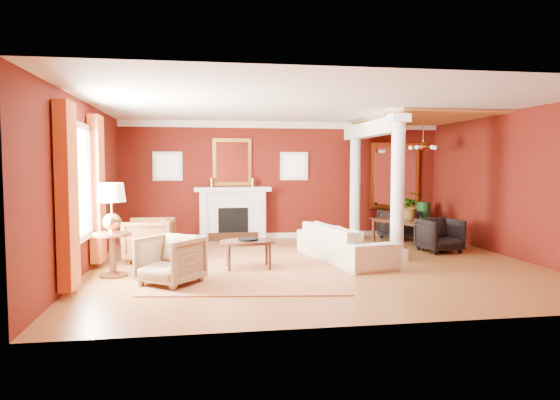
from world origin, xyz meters
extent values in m
plane|color=brown|center=(0.00, 0.00, 0.00)|extent=(8.00, 8.00, 0.00)
cube|color=#52100B|center=(0.00, 3.50, 1.45)|extent=(8.00, 0.04, 2.90)
cube|color=#52100B|center=(0.00, -3.50, 1.45)|extent=(8.00, 0.04, 2.90)
cube|color=#52100B|center=(-4.00, 0.00, 1.45)|extent=(0.04, 7.00, 2.90)
cube|color=#52100B|center=(4.00, 0.00, 1.45)|extent=(0.04, 7.00, 2.90)
cube|color=silver|center=(0.00, 0.00, 2.90)|extent=(8.00, 7.00, 0.04)
cube|color=white|center=(-1.30, 3.33, 0.60)|extent=(1.60, 0.34, 1.20)
cube|color=black|center=(-1.30, 3.16, 0.45)|extent=(0.72, 0.03, 0.70)
cube|color=black|center=(-1.30, 3.16, 0.10)|extent=(1.20, 0.05, 0.20)
cube|color=white|center=(-1.30, 3.29, 1.24)|extent=(1.85, 0.42, 0.10)
cube|color=white|center=(-2.00, 3.30, 0.60)|extent=(0.16, 0.40, 1.20)
cube|color=white|center=(-0.60, 3.30, 0.60)|extent=(0.16, 0.40, 1.20)
cube|color=gold|center=(-1.30, 3.46, 1.90)|extent=(0.95, 0.06, 1.15)
cube|color=white|center=(-1.30, 3.42, 1.90)|extent=(0.78, 0.02, 0.98)
cube|color=white|center=(-2.85, 3.47, 1.80)|extent=(0.70, 0.06, 0.70)
cube|color=white|center=(-2.85, 3.44, 1.80)|extent=(0.54, 0.02, 0.54)
cube|color=white|center=(0.25, 3.47, 1.80)|extent=(0.70, 0.06, 0.70)
cube|color=white|center=(0.25, 3.44, 1.80)|extent=(0.54, 0.02, 0.54)
cube|color=white|center=(-3.98, -0.60, 1.55)|extent=(0.03, 1.30, 1.70)
cube|color=white|center=(-3.95, -1.30, 1.55)|extent=(0.08, 0.10, 1.90)
cube|color=white|center=(-3.95, 0.10, 1.55)|extent=(0.08, 0.10, 1.90)
cube|color=#B3511E|center=(-3.88, -1.60, 1.40)|extent=(0.18, 0.55, 2.60)
cube|color=#B3511E|center=(-3.88, 0.40, 1.40)|extent=(0.18, 0.55, 2.60)
cube|color=white|center=(1.70, 0.30, 0.10)|extent=(0.34, 0.34, 0.20)
cylinder|color=white|center=(1.70, 0.30, 1.45)|extent=(0.26, 0.26, 2.50)
cube|color=white|center=(1.70, 0.30, 2.72)|extent=(0.36, 0.36, 0.16)
cube|color=white|center=(1.70, 3.00, 0.10)|extent=(0.34, 0.34, 0.20)
cylinder|color=white|center=(1.70, 3.00, 1.45)|extent=(0.26, 0.26, 2.50)
cube|color=white|center=(1.70, 3.00, 2.72)|extent=(0.36, 0.36, 0.16)
cube|color=white|center=(1.70, 1.90, 2.62)|extent=(0.30, 3.20, 0.32)
cube|color=#C8843B|center=(2.85, 1.75, 2.87)|extent=(2.30, 3.40, 0.04)
cube|color=gold|center=(2.90, 3.46, 1.55)|extent=(1.30, 0.06, 1.70)
cube|color=white|center=(2.90, 3.42, 1.55)|extent=(1.10, 0.02, 1.50)
cylinder|color=#AA6E35|center=(2.90, 1.80, 2.58)|extent=(0.02, 0.02, 0.65)
sphere|color=#AA6E35|center=(2.90, 1.80, 2.25)|extent=(0.20, 0.20, 0.20)
sphere|color=#F2EBCD|center=(3.18, 1.80, 2.22)|extent=(0.09, 0.09, 0.09)
sphere|color=#F2EBCD|center=(2.99, 2.07, 2.22)|extent=(0.09, 0.09, 0.09)
sphere|color=#F2EBCD|center=(2.67, 1.96, 2.22)|extent=(0.09, 0.09, 0.09)
sphere|color=#F2EBCD|center=(2.67, 1.64, 2.22)|extent=(0.09, 0.09, 0.09)
sphere|color=#F2EBCD|center=(2.99, 1.53, 2.22)|extent=(0.09, 0.09, 0.09)
cube|color=white|center=(0.00, 3.46, 2.82)|extent=(8.00, 0.08, 0.16)
cube|color=white|center=(0.00, 3.46, 0.06)|extent=(8.00, 0.08, 0.12)
cube|color=maroon|center=(-1.20, -0.03, 0.01)|extent=(3.58, 4.46, 0.02)
imported|color=#EAE2C5|center=(0.63, 0.25, 0.46)|extent=(1.21, 2.47, 0.93)
imported|color=black|center=(-3.04, 0.83, 0.45)|extent=(0.88, 0.93, 0.90)
imported|color=tan|center=(-2.53, -1.15, 0.41)|extent=(1.09, 1.08, 0.82)
cylinder|color=black|center=(-1.24, -0.18, 0.48)|extent=(1.00, 1.00, 0.05)
cylinder|color=black|center=(-1.59, -0.40, 0.22)|extent=(0.05, 0.05, 0.45)
cylinder|color=black|center=(-0.89, -0.40, 0.22)|extent=(0.05, 0.05, 0.45)
cylinder|color=black|center=(-1.59, 0.04, 0.22)|extent=(0.05, 0.05, 0.45)
cylinder|color=black|center=(-0.89, 0.04, 0.22)|extent=(0.05, 0.05, 0.45)
imported|color=black|center=(-1.22, -0.18, 0.61)|extent=(0.14, 0.09, 0.21)
cylinder|color=black|center=(-3.49, -0.44, 0.02)|extent=(0.45, 0.45, 0.04)
cylinder|color=black|center=(-3.49, -0.44, 0.35)|extent=(0.10, 0.10, 0.70)
cylinder|color=black|center=(-3.49, -0.44, 0.70)|extent=(0.61, 0.61, 0.04)
sphere|color=#AA6E35|center=(-3.49, -0.44, 0.90)|extent=(0.29, 0.29, 0.29)
cylinder|color=#AA6E35|center=(-3.49, -0.44, 1.11)|extent=(0.03, 0.03, 0.31)
cone|color=#F2EBCD|center=(-3.49, -0.44, 1.38)|extent=(0.45, 0.45, 0.31)
imported|color=black|center=(2.65, 1.92, 0.45)|extent=(1.19, 1.72, 0.91)
imported|color=black|center=(2.89, 0.90, 0.39)|extent=(0.87, 0.83, 0.78)
imported|color=black|center=(2.73, 2.74, 0.41)|extent=(0.88, 0.84, 0.82)
sphere|color=#14401B|center=(3.47, 2.96, 0.18)|extent=(0.38, 0.38, 0.38)
cylinder|color=#14401B|center=(3.47, 2.96, 0.45)|extent=(0.34, 0.34, 0.90)
imported|color=#26591E|center=(2.68, 1.97, 1.16)|extent=(0.62, 0.68, 0.50)
camera|label=1|loc=(-2.03, -8.85, 1.82)|focal=32.00mm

